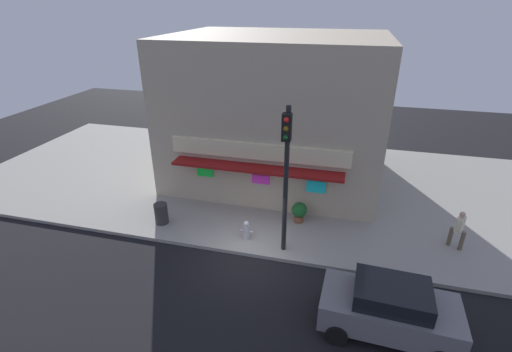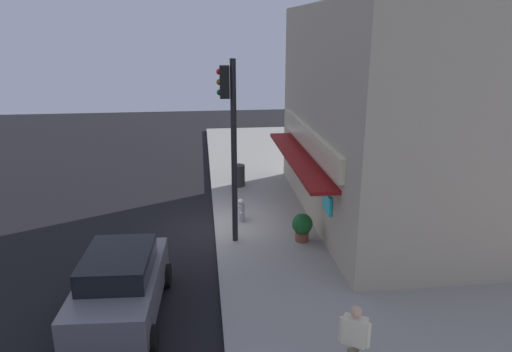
# 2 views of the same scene
# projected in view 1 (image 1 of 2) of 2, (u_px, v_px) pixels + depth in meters

# --- Properties ---
(ground_plane) EXTENTS (50.37, 50.37, 0.00)m
(ground_plane) POSITION_uv_depth(u_px,v_px,m) (247.00, 256.00, 14.49)
(ground_plane) COLOR black
(sidewalk) EXTENTS (33.58, 13.01, 0.15)m
(sidewalk) POSITION_uv_depth(u_px,v_px,m) (279.00, 183.00, 20.15)
(sidewalk) COLOR gray
(sidewalk) RESTS_ON ground_plane
(corner_building) EXTENTS (10.63, 9.32, 7.43)m
(corner_building) POSITION_uv_depth(u_px,v_px,m) (278.00, 109.00, 19.64)
(corner_building) COLOR tan
(corner_building) RESTS_ON sidewalk
(traffic_light) EXTENTS (0.32, 0.58, 5.79)m
(traffic_light) POSITION_uv_depth(u_px,v_px,m) (286.00, 165.00, 13.02)
(traffic_light) COLOR black
(traffic_light) RESTS_ON sidewalk
(fire_hydrant) EXTENTS (0.51, 0.27, 0.82)m
(fire_hydrant) POSITION_uv_depth(u_px,v_px,m) (246.00, 230.00, 15.17)
(fire_hydrant) COLOR #B2B2B7
(fire_hydrant) RESTS_ON sidewalk
(trash_can) EXTENTS (0.58, 0.58, 0.94)m
(trash_can) POSITION_uv_depth(u_px,v_px,m) (161.00, 213.00, 16.21)
(trash_can) COLOR #2D2D2D
(trash_can) RESTS_ON sidewalk
(pedestrian) EXTENTS (0.60, 0.57, 1.62)m
(pedestrian) POSITION_uv_depth(u_px,v_px,m) (459.00, 228.00, 14.42)
(pedestrian) COLOR brown
(pedestrian) RESTS_ON sidewalk
(potted_plant_by_doorway) EXTENTS (0.67, 0.67, 0.93)m
(potted_plant_by_doorway) POSITION_uv_depth(u_px,v_px,m) (299.00, 211.00, 16.29)
(potted_plant_by_doorway) COLOR brown
(potted_plant_by_doorway) RESTS_ON sidewalk
(parked_car_grey) EXTENTS (4.04, 2.21, 1.73)m
(parked_car_grey) POSITION_uv_depth(u_px,v_px,m) (389.00, 308.00, 10.89)
(parked_car_grey) COLOR slate
(parked_car_grey) RESTS_ON ground_plane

